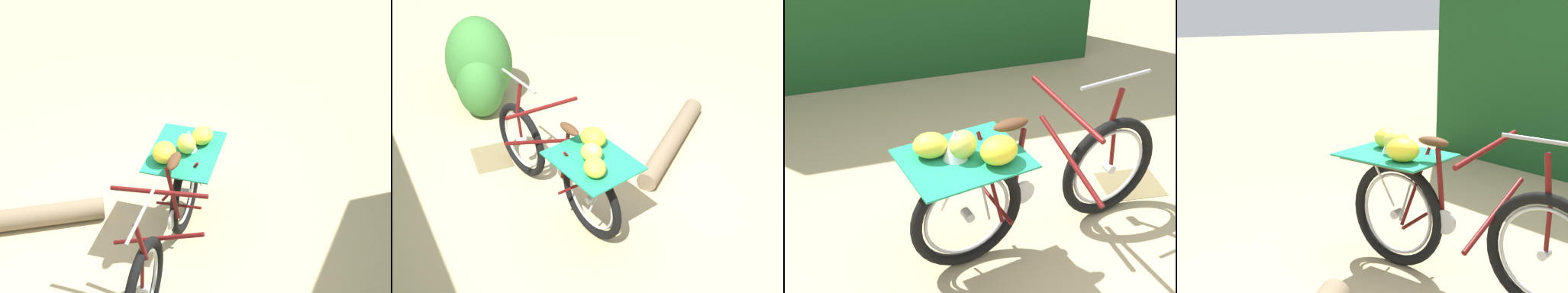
# 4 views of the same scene
# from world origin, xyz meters

# --- Properties ---
(ground_plane) EXTENTS (60.00, 60.00, 0.00)m
(ground_plane) POSITION_xyz_m (0.00, 0.00, 0.00)
(ground_plane) COLOR tan
(bicycle) EXTENTS (1.78, 0.92, 1.03)m
(bicycle) POSITION_xyz_m (0.01, 0.05, 0.49)
(bicycle) COLOR black
(bicycle) RESTS_ON ground_plane
(leaf_litter_patch) EXTENTS (0.44, 0.36, 0.01)m
(leaf_litter_patch) POSITION_xyz_m (0.94, 0.49, 0.00)
(leaf_litter_patch) COLOR olive
(leaf_litter_patch) RESTS_ON ground_plane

